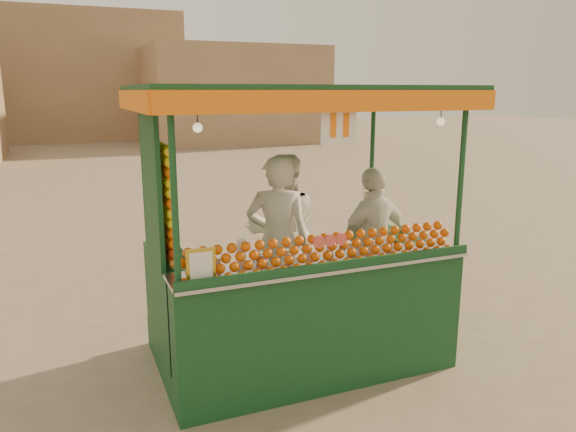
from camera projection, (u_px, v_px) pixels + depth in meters
name	position (u px, v px, depth m)	size (l,w,h in m)	color
ground	(262.00, 359.00, 5.69)	(90.00, 90.00, 0.00)	#705F50
building_right	(234.00, 95.00, 29.36)	(9.00, 6.00, 5.00)	#A27A5C
building_center	(52.00, 77.00, 31.21)	(14.00, 7.00, 7.00)	#A27A5C
juice_cart	(294.00, 279.00, 5.42)	(3.05, 1.98, 2.77)	#103C1E
vendor_left	(278.00, 241.00, 5.60)	(0.77, 0.65, 1.78)	silver
vendor_middle	(283.00, 231.00, 6.14)	(0.91, 0.74, 1.73)	white
vendor_right	(373.00, 242.00, 5.91)	(1.01, 0.59, 1.62)	silver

